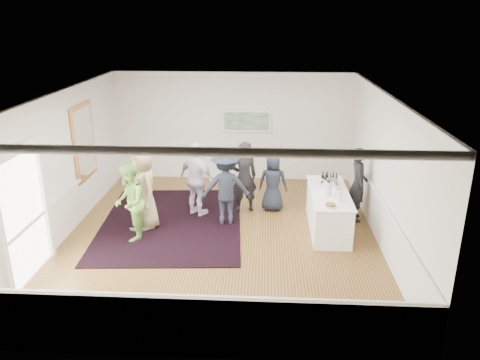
# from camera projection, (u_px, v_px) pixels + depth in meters

# --- Properties ---
(floor) EXTENTS (8.00, 8.00, 0.00)m
(floor) POSITION_uv_depth(u_px,v_px,m) (221.00, 236.00, 10.61)
(floor) COLOR olive
(floor) RESTS_ON ground
(ceiling) EXTENTS (7.00, 8.00, 0.02)m
(ceiling) POSITION_uv_depth(u_px,v_px,m) (219.00, 94.00, 9.53)
(ceiling) COLOR white
(ceiling) RESTS_ON wall_back
(wall_left) EXTENTS (0.02, 8.00, 3.20)m
(wall_left) POSITION_uv_depth(u_px,v_px,m) (61.00, 166.00, 10.26)
(wall_left) COLOR white
(wall_left) RESTS_ON floor
(wall_right) EXTENTS (0.02, 8.00, 3.20)m
(wall_right) POSITION_uv_depth(u_px,v_px,m) (385.00, 172.00, 9.88)
(wall_right) COLOR white
(wall_right) RESTS_ON floor
(wall_back) EXTENTS (7.00, 0.02, 3.20)m
(wall_back) POSITION_uv_depth(u_px,v_px,m) (233.00, 127.00, 13.83)
(wall_back) COLOR white
(wall_back) RESTS_ON floor
(wall_front) EXTENTS (7.00, 0.02, 3.20)m
(wall_front) POSITION_uv_depth(u_px,v_px,m) (191.00, 261.00, 6.31)
(wall_front) COLOR white
(wall_front) RESTS_ON floor
(wainscoting) EXTENTS (7.00, 8.00, 1.00)m
(wainscoting) POSITION_uv_depth(u_px,v_px,m) (221.00, 215.00, 10.44)
(wainscoting) COLOR white
(wainscoting) RESTS_ON floor
(mirror) EXTENTS (0.05, 1.25, 1.85)m
(mirror) POSITION_uv_depth(u_px,v_px,m) (84.00, 142.00, 11.41)
(mirror) COLOR #E89244
(mirror) RESTS_ON wall_left
(doorway) EXTENTS (0.10, 1.78, 2.56)m
(doorway) POSITION_uv_depth(u_px,v_px,m) (22.00, 207.00, 8.53)
(doorway) COLOR white
(doorway) RESTS_ON wall_left
(landscape_painting) EXTENTS (1.44, 0.06, 0.66)m
(landscape_painting) POSITION_uv_depth(u_px,v_px,m) (247.00, 121.00, 13.70)
(landscape_painting) COLOR white
(landscape_painting) RESTS_ON wall_back
(area_rug) EXTENTS (3.56, 4.52, 0.02)m
(area_rug) POSITION_uv_depth(u_px,v_px,m) (172.00, 222.00, 11.26)
(area_rug) COLOR black
(area_rug) RESTS_ON floor
(serving_table) EXTENTS (0.87, 2.28, 0.92)m
(serving_table) POSITION_uv_depth(u_px,v_px,m) (328.00, 210.00, 10.80)
(serving_table) COLOR white
(serving_table) RESTS_ON floor
(bartender) EXTENTS (0.46, 0.68, 1.81)m
(bartender) POSITION_uv_depth(u_px,v_px,m) (358.00, 184.00, 11.17)
(bartender) COLOR black
(bartender) RESTS_ON floor
(guest_tan) EXTENTS (1.05, 1.13, 1.93)m
(guest_tan) POSITION_uv_depth(u_px,v_px,m) (144.00, 188.00, 10.75)
(guest_tan) COLOR tan
(guest_tan) RESTS_ON floor
(guest_green) EXTENTS (0.81, 0.96, 1.73)m
(guest_green) POSITION_uv_depth(u_px,v_px,m) (130.00, 202.00, 10.20)
(guest_green) COLOR #75B548
(guest_green) RESTS_ON floor
(guest_lilac) EXTENTS (1.15, 1.00, 1.86)m
(guest_lilac) POSITION_uv_depth(u_px,v_px,m) (197.00, 180.00, 11.42)
(guest_lilac) COLOR silver
(guest_lilac) RESTS_ON floor
(guest_dark_a) EXTENTS (1.27, 0.86, 1.82)m
(guest_dark_a) POSITION_uv_depth(u_px,v_px,m) (226.00, 187.00, 10.97)
(guest_dark_a) COLOR #1C212F
(guest_dark_a) RESTS_ON floor
(guest_dark_b) EXTENTS (0.77, 0.62, 1.83)m
(guest_dark_b) POSITION_uv_depth(u_px,v_px,m) (244.00, 177.00, 11.65)
(guest_dark_b) COLOR black
(guest_dark_b) RESTS_ON floor
(guest_navy) EXTENTS (0.77, 0.54, 1.49)m
(guest_navy) POSITION_uv_depth(u_px,v_px,m) (273.00, 182.00, 11.77)
(guest_navy) COLOR #1C212F
(guest_navy) RESTS_ON floor
(wine_bottles) EXTENTS (0.38, 0.26, 0.31)m
(wine_bottles) POSITION_uv_depth(u_px,v_px,m) (329.00, 178.00, 11.06)
(wine_bottles) COLOR black
(wine_bottles) RESTS_ON serving_table
(juice_pitchers) EXTENTS (0.36, 0.59, 0.24)m
(juice_pitchers) POSITION_uv_depth(u_px,v_px,m) (332.00, 191.00, 10.35)
(juice_pitchers) COLOR #69BE44
(juice_pitchers) RESTS_ON serving_table
(ice_bucket) EXTENTS (0.26, 0.26, 0.25)m
(ice_bucket) POSITION_uv_depth(u_px,v_px,m) (332.00, 184.00, 10.79)
(ice_bucket) COLOR silver
(ice_bucket) RESTS_ON serving_table
(nut_bowl) EXTENTS (0.24, 0.24, 0.08)m
(nut_bowl) POSITION_uv_depth(u_px,v_px,m) (330.00, 206.00, 9.79)
(nut_bowl) COLOR white
(nut_bowl) RESTS_ON serving_table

